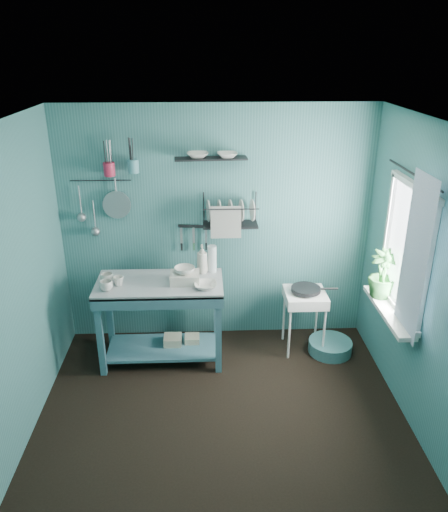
{
  "coord_description": "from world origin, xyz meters",
  "views": [
    {
      "loc": [
        -0.13,
        -3.38,
        3.0
      ],
      "look_at": [
        0.05,
        0.85,
        1.2
      ],
      "focal_mm": 35.0,
      "sensor_mm": 36.0,
      "label": 1
    }
  ],
  "objects_px": {
    "storage_tin_large": "(173,345)",
    "storage_tin_small": "(192,344)",
    "frying_pan": "(306,289)",
    "dish_rack": "(230,210)",
    "work_counter": "(161,321)",
    "potted_plant": "(383,274)",
    "mug_mid": "(119,281)",
    "floor_basin": "(330,346)",
    "utensil_cup_teal": "(133,166)",
    "mug_left": "(106,286)",
    "soap_bottle": "(202,259)",
    "wash_tub": "(185,278)",
    "mug_right": "(107,278)",
    "colander": "(117,205)",
    "water_bottle": "(212,259)",
    "utensil_cup_magenta": "(109,169)",
    "hotplate_stand": "(304,321)"
  },
  "relations": [
    {
      "from": "mug_left",
      "to": "mug_right",
      "type": "distance_m",
      "value": 0.16
    },
    {
      "from": "water_bottle",
      "to": "frying_pan",
      "type": "height_order",
      "value": "water_bottle"
    },
    {
      "from": "wash_tub",
      "to": "utensil_cup_teal",
      "type": "distance_m",
      "value": 1.19
    },
    {
      "from": "mug_mid",
      "to": "mug_right",
      "type": "xyz_separation_m",
      "value": [
        -0.12,
        0.06,
        0.0
      ]
    },
    {
      "from": "utensil_cup_teal",
      "to": "dish_rack",
      "type": "bearing_deg",
      "value": -3.05
    },
    {
      "from": "work_counter",
      "to": "utensil_cup_teal",
      "type": "height_order",
      "value": "utensil_cup_teal"
    },
    {
      "from": "frying_pan",
      "to": "utensil_cup_teal",
      "type": "bearing_deg",
      "value": 170.05
    },
    {
      "from": "utensil_cup_teal",
      "to": "utensil_cup_magenta",
      "type": "bearing_deg",
      "value": 180.0
    },
    {
      "from": "frying_pan",
      "to": "utensil_cup_magenta",
      "type": "height_order",
      "value": "utensil_cup_magenta"
    },
    {
      "from": "mug_left",
      "to": "water_bottle",
      "type": "xyz_separation_m",
      "value": [
        1.0,
        0.38,
        0.09
      ]
    },
    {
      "from": "mug_right",
      "to": "soap_bottle",
      "type": "height_order",
      "value": "soap_bottle"
    },
    {
      "from": "utensil_cup_teal",
      "to": "storage_tin_small",
      "type": "bearing_deg",
      "value": -32.45
    },
    {
      "from": "storage_tin_small",
      "to": "mug_left",
      "type": "bearing_deg",
      "value": -162.9
    },
    {
      "from": "wash_tub",
      "to": "frying_pan",
      "type": "height_order",
      "value": "wash_tub"
    },
    {
      "from": "storage_tin_large",
      "to": "storage_tin_small",
      "type": "height_order",
      "value": "storage_tin_large"
    },
    {
      "from": "mug_right",
      "to": "mug_mid",
      "type": "bearing_deg",
      "value": -26.57
    },
    {
      "from": "work_counter",
      "to": "mug_mid",
      "type": "distance_m",
      "value": 0.62
    },
    {
      "from": "potted_plant",
      "to": "storage_tin_small",
      "type": "bearing_deg",
      "value": 167.81
    },
    {
      "from": "utensil_cup_magenta",
      "to": "storage_tin_small",
      "type": "bearing_deg",
      "value": -23.85
    },
    {
      "from": "wash_tub",
      "to": "floor_basin",
      "type": "distance_m",
      "value": 1.73
    },
    {
      "from": "mug_right",
      "to": "floor_basin",
      "type": "distance_m",
      "value": 2.41
    },
    {
      "from": "frying_pan",
      "to": "storage_tin_large",
      "type": "xyz_separation_m",
      "value": [
        -1.37,
        -0.07,
        -0.59
      ]
    },
    {
      "from": "dish_rack",
      "to": "potted_plant",
      "type": "xyz_separation_m",
      "value": [
        1.37,
        -0.67,
        -0.41
      ]
    },
    {
      "from": "water_bottle",
      "to": "dish_rack",
      "type": "bearing_deg",
      "value": 37.93
    },
    {
      "from": "frying_pan",
      "to": "storage_tin_large",
      "type": "bearing_deg",
      "value": -177.12
    },
    {
      "from": "work_counter",
      "to": "frying_pan",
      "type": "xyz_separation_m",
      "value": [
        1.47,
        0.12,
        0.27
      ]
    },
    {
      "from": "utensil_cup_teal",
      "to": "storage_tin_large",
      "type": "distance_m",
      "value": 1.87
    },
    {
      "from": "work_counter",
      "to": "potted_plant",
      "type": "relative_size",
      "value": 2.69
    },
    {
      "from": "floor_basin",
      "to": "utensil_cup_teal",
      "type": "bearing_deg",
      "value": 168.94
    },
    {
      "from": "utensil_cup_magenta",
      "to": "utensil_cup_teal",
      "type": "distance_m",
      "value": 0.23
    },
    {
      "from": "potted_plant",
      "to": "utensil_cup_teal",
      "type": "bearing_deg",
      "value": 162.65
    },
    {
      "from": "wash_tub",
      "to": "utensil_cup_teal",
      "type": "relative_size",
      "value": 2.15
    },
    {
      "from": "water_bottle",
      "to": "dish_rack",
      "type": "relative_size",
      "value": 0.51
    },
    {
      "from": "hotplate_stand",
      "to": "dish_rack",
      "type": "height_order",
      "value": "dish_rack"
    },
    {
      "from": "mug_left",
      "to": "dish_rack",
      "type": "xyz_separation_m",
      "value": [
        1.19,
        0.53,
        0.55
      ]
    },
    {
      "from": "storage_tin_large",
      "to": "floor_basin",
      "type": "relative_size",
      "value": 0.49
    },
    {
      "from": "mug_right",
      "to": "potted_plant",
      "type": "relative_size",
      "value": 0.27
    },
    {
      "from": "work_counter",
      "to": "storage_tin_small",
      "type": "bearing_deg",
      "value": 4.0
    },
    {
      "from": "frying_pan",
      "to": "soap_bottle",
      "type": "bearing_deg",
      "value": 175.59
    },
    {
      "from": "soap_bottle",
      "to": "water_bottle",
      "type": "bearing_deg",
      "value": 11.31
    },
    {
      "from": "colander",
      "to": "storage_tin_large",
      "type": "height_order",
      "value": "colander"
    },
    {
      "from": "mug_mid",
      "to": "colander",
      "type": "xyz_separation_m",
      "value": [
        -0.05,
        0.51,
        0.6
      ]
    },
    {
      "from": "utensil_cup_magenta",
      "to": "mug_left",
      "type": "bearing_deg",
      "value": -91.69
    },
    {
      "from": "work_counter",
      "to": "colander",
      "type": "xyz_separation_m",
      "value": [
        -0.43,
        0.45,
        1.08
      ]
    },
    {
      "from": "mug_left",
      "to": "potted_plant",
      "type": "distance_m",
      "value": 2.57
    },
    {
      "from": "mug_mid",
      "to": "floor_basin",
      "type": "relative_size",
      "value": 0.22
    },
    {
      "from": "soap_bottle",
      "to": "storage_tin_large",
      "type": "bearing_deg",
      "value": -154.89
    },
    {
      "from": "frying_pan",
      "to": "dish_rack",
      "type": "distance_m",
      "value": 1.11
    },
    {
      "from": "mug_right",
      "to": "water_bottle",
      "type": "relative_size",
      "value": 0.44
    },
    {
      "from": "mug_right",
      "to": "potted_plant",
      "type": "height_order",
      "value": "potted_plant"
    }
  ]
}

